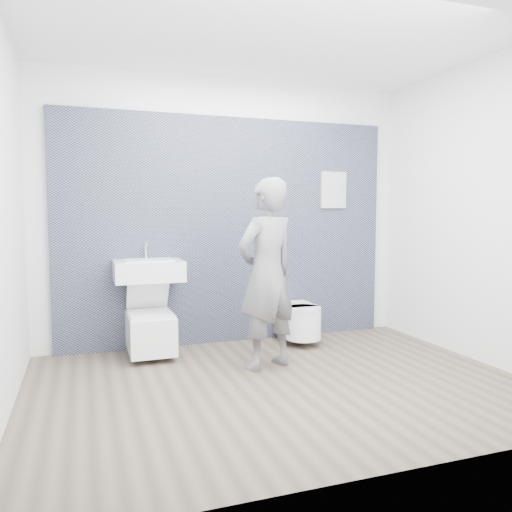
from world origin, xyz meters
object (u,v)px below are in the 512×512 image
object	(u,v)px
washbasin	(148,270)
toilet_rounded	(299,321)
visitor	(267,274)
toilet_square	(150,330)

from	to	relation	value
washbasin	toilet_rounded	xyz separation A→B (m)	(1.56, -0.07, -0.60)
washbasin	visitor	distance (m)	1.20
toilet_rounded	washbasin	bearing A→B (deg)	177.33
washbasin	toilet_square	bearing A→B (deg)	-90.00
toilet_square	washbasin	bearing A→B (deg)	90.00
toilet_square	visitor	xyz separation A→B (m)	(0.95, -0.68, 0.59)
washbasin	toilet_rounded	distance (m)	1.67
toilet_square	visitor	size ratio (longest dim) A/B	0.45
visitor	washbasin	bearing A→B (deg)	-59.32
washbasin	visitor	bearing A→B (deg)	-38.28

